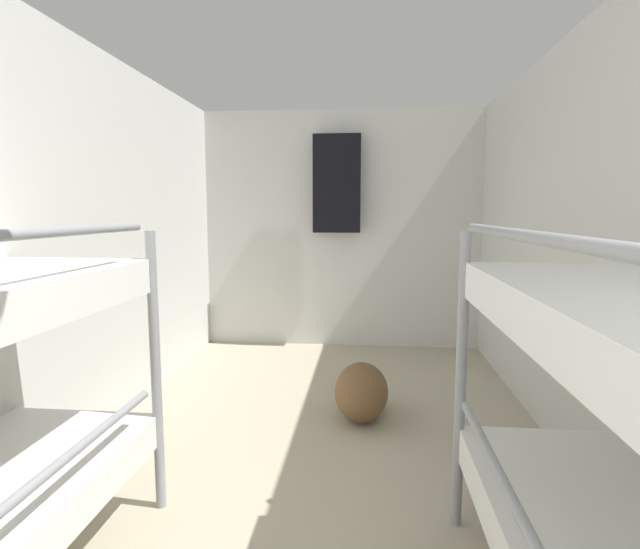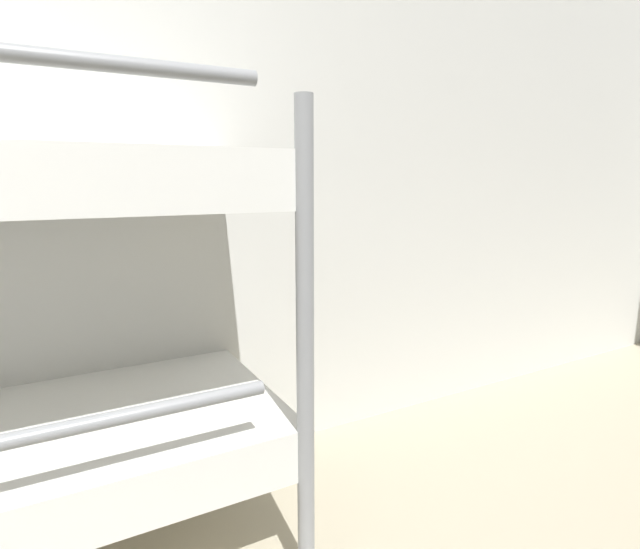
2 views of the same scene
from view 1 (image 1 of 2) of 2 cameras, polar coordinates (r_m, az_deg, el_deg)
name	(u,v)px [view 1 (image 1 of 2)]	position (r m, az deg, el deg)	size (l,w,h in m)	color
wall_left	(29,249)	(2.76, -30.29, 2.51)	(0.06, 5.27, 2.27)	silver
wall_right	(624,254)	(2.49, 31.45, 2.02)	(0.06, 5.27, 2.27)	silver
wall_back	(341,230)	(4.85, 2.44, 5.10)	(2.76, 0.06, 2.27)	silver
duffel_bag	(361,391)	(3.29, 4.75, -13.15)	(0.34, 0.58, 0.34)	brown
hanging_coat	(337,184)	(4.70, 1.94, 10.32)	(0.44, 0.12, 0.90)	black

